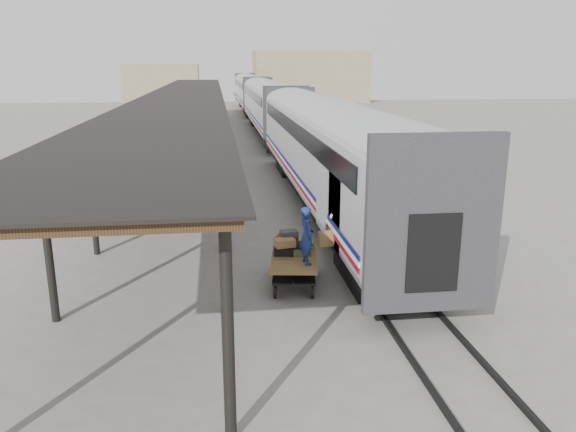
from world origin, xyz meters
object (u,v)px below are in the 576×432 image
at_px(baggage_cart, 294,263).
at_px(pedestrian, 217,160).
at_px(porter, 307,235).
at_px(luggage_tug, 197,159).

relative_size(baggage_cart, pedestrian, 1.69).
height_order(baggage_cart, pedestrian, pedestrian).
bearing_deg(porter, baggage_cart, 12.50).
height_order(porter, pedestrian, porter).
bearing_deg(baggage_cart, luggage_tug, 108.12).
xyz_separation_m(baggage_cart, pedestrian, (-2.06, 17.00, 0.11)).
bearing_deg(porter, luggage_tug, 1.75).
relative_size(baggage_cart, luggage_tug, 1.55).
xyz_separation_m(baggage_cart, porter, (0.25, -0.65, 1.00)).
xyz_separation_m(porter, pedestrian, (-2.31, 17.65, -0.89)).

